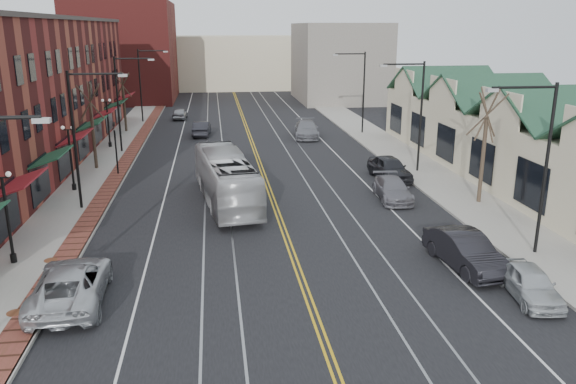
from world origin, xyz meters
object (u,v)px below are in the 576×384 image
object	(u,v)px
parked_car_c	(392,189)
parked_car_a	(530,283)
transit_bus	(226,179)
parked_car_d	(390,168)
parked_suv	(71,284)
parked_car_b	(465,251)

from	to	relation	value
parked_car_c	parked_car_a	bearing A→B (deg)	-80.48
transit_bus	parked_car_d	xyz separation A→B (m)	(11.70, 4.07, -0.71)
parked_suv	parked_car_b	xyz separation A→B (m)	(16.80, 1.15, 0.01)
parked_car_c	parked_car_b	bearing A→B (deg)	-85.78
parked_suv	parked_car_d	xyz separation A→B (m)	(18.12, 16.47, 0.03)
parked_car_d	parked_car_a	bearing A→B (deg)	-95.65
parked_car_c	parked_car_d	distance (m)	4.95
transit_bus	parked_car_b	distance (m)	15.32
parked_car_a	transit_bus	bearing A→B (deg)	135.93
transit_bus	parked_car_c	world-z (taller)	transit_bus
transit_bus	parked_car_c	size ratio (longest dim) A/B	2.37
transit_bus	parked_car_d	world-z (taller)	transit_bus
transit_bus	parked_suv	bearing A→B (deg)	55.08
transit_bus	parked_car_c	bearing A→B (deg)	168.60
parked_car_a	parked_car_b	world-z (taller)	parked_car_b
parked_suv	parked_car_d	distance (m)	24.48
parked_suv	parked_car_d	size ratio (longest dim) A/B	1.18
transit_bus	parked_car_b	world-z (taller)	transit_bus
parked_car_a	parked_car_b	xyz separation A→B (m)	(-1.28, 3.22, 0.15)
parked_car_b	parked_suv	bearing A→B (deg)	176.42
parked_car_b	parked_car_d	distance (m)	15.38
transit_bus	parked_suv	xyz separation A→B (m)	(-6.42, -12.40, -0.74)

